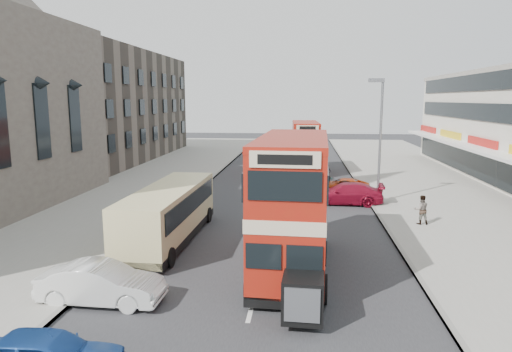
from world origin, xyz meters
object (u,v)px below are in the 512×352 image
at_px(street_lamp, 379,131).
at_px(bus_main, 293,203).
at_px(bus_second, 305,147).
at_px(car_left_front, 101,284).
at_px(car_right_b, 342,186).
at_px(car_right_a, 345,194).
at_px(pedestrian_near, 421,210).
at_px(cyclist, 327,181).
at_px(coach, 169,212).

bearing_deg(street_lamp, bus_main, -113.12).
bearing_deg(bus_second, car_left_front, 73.90).
height_order(street_lamp, car_right_b, street_lamp).
relative_size(car_right_a, pedestrian_near, 3.03).
height_order(car_right_a, car_right_b, car_right_a).
height_order(street_lamp, bus_second, street_lamp).
height_order(bus_main, car_right_b, bus_main).
distance_m(car_left_front, pedestrian_near, 16.95).
height_order(car_right_b, cyclist, cyclist).
relative_size(bus_main, car_left_front, 2.28).
height_order(bus_main, bus_second, bus_main).
relative_size(coach, car_right_b, 2.39).
distance_m(street_lamp, pedestrian_near, 6.75).
xyz_separation_m(bus_second, cyclist, (1.66, -7.53, -1.79)).
bearing_deg(car_right_b, car_right_a, 4.57).
xyz_separation_m(car_left_front, pedestrian_near, (13.12, 10.73, 0.26)).
relative_size(coach, car_right_a, 1.91).
bearing_deg(pedestrian_near, street_lamp, -78.10).
xyz_separation_m(bus_main, pedestrian_near, (6.79, 6.99, -1.79)).
bearing_deg(bus_main, car_left_front, 33.04).
bearing_deg(car_right_a, cyclist, -166.30).
bearing_deg(car_right_a, car_left_front, -28.03).
xyz_separation_m(street_lamp, car_right_a, (-2.05, -0.30, -4.08)).
distance_m(car_right_a, car_right_b, 3.65).
xyz_separation_m(car_right_a, pedestrian_near, (3.57, -5.05, 0.25)).
height_order(bus_main, car_right_a, bus_main).
xyz_separation_m(car_right_b, pedestrian_near, (3.46, -8.69, 0.41)).
relative_size(car_left_front, pedestrian_near, 2.61).
bearing_deg(street_lamp, coach, -141.27).
height_order(car_left_front, cyclist, cyclist).
relative_size(street_lamp, cyclist, 4.24).
relative_size(pedestrian_near, cyclist, 0.84).
bearing_deg(car_right_a, street_lamp, 101.40).
relative_size(bus_main, bus_second, 1.14).
bearing_deg(car_left_front, cyclist, -20.87).
bearing_deg(car_right_a, coach, -43.39).
xyz_separation_m(coach, car_right_a, (9.25, 8.77, -0.74)).
bearing_deg(pedestrian_near, coach, 12.20).
height_order(coach, car_left_front, coach).
height_order(coach, car_right_a, coach).
bearing_deg(bus_second, car_right_a, 99.39).
distance_m(car_right_a, pedestrian_near, 6.19).
bearing_deg(car_right_b, bus_second, -156.74).
relative_size(street_lamp, pedestrian_near, 5.06).
xyz_separation_m(pedestrian_near, cyclist, (-4.50, 10.04, -0.32)).
bearing_deg(coach, car_right_a, 44.60).
height_order(bus_main, cyclist, bus_main).
xyz_separation_m(street_lamp, bus_second, (-4.63, 12.22, -2.36)).
xyz_separation_m(bus_main, car_right_a, (3.22, 12.04, -2.04)).
xyz_separation_m(street_lamp, car_left_front, (-11.60, -16.08, -4.09)).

